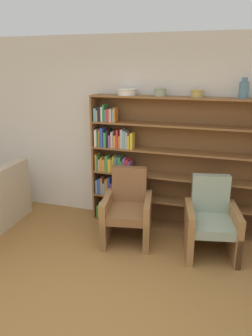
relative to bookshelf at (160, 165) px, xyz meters
The scene contains 9 objects.
ground_plane 2.52m from the bookshelf, 93.64° to the right, with size 24.00×24.00×0.00m, color olive.
wall_back 0.49m from the bookshelf, 130.64° to the left, with size 12.00×0.06×2.75m.
bookshelf is the anchor object (origin of this frame).
bowl_cream 1.15m from the bookshelf, behind, with size 0.27×0.27×0.09m.
bowl_stoneware 1.04m from the bookshelf, 146.17° to the right, with size 0.17×0.17×0.11m.
bowl_slate 1.13m from the bookshelf, ahead, with size 0.18×0.18×0.10m.
vase_tall 1.51m from the bookshelf, ahead, with size 0.12×0.12×0.26m.
armchair_leather 0.83m from the bookshelf, 118.75° to the right, with size 0.76×0.79×0.98m.
armchair_cushioned 1.11m from the bookshelf, 35.31° to the right, with size 0.77×0.80×0.98m.
Camera 1 is at (1.07, -2.16, 2.32)m, focal length 35.00 mm.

